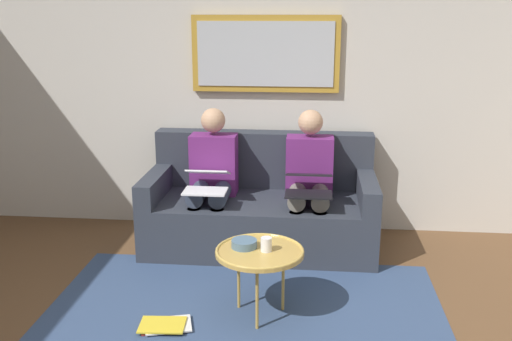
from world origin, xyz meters
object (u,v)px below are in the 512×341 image
magazine_stack (165,325)px  laptop_black (309,183)px  couch (261,208)px  person_right (212,175)px  cup (266,244)px  bowl (245,244)px  person_left (309,177)px  laptop_white (207,180)px  framed_mirror (265,54)px  coffee_table (260,253)px

magazine_stack → laptop_black: bearing=-127.7°
couch → person_right: (0.40, 0.07, 0.30)m
cup → magazine_stack: (0.61, 0.21, -0.48)m
bowl → magazine_stack: size_ratio=0.47×
person_right → magazine_stack: bearing=87.0°
person_left → laptop_white: 0.83m
framed_mirror → person_left: bearing=130.9°
laptop_black → magazine_stack: (0.86, 1.12, -0.61)m
person_left → laptop_black: person_left is taller
laptop_black → laptop_white: (0.79, -0.01, -0.00)m
framed_mirror → laptop_white: framed_mirror is taller
couch → framed_mirror: size_ratio=1.49×
couch → cup: couch is taller
cup → bowl: (0.14, -0.05, -0.02)m
coffee_table → person_right: size_ratio=0.49×
framed_mirror → laptop_black: framed_mirror is taller
framed_mirror → person_right: (0.40, 0.46, -0.94)m
person_right → laptop_white: person_right is taller
bowl → person_right: (0.40, -1.11, 0.13)m
coffee_table → laptop_black: 0.97m
coffee_table → cup: (-0.04, 0.00, 0.06)m
coffee_table → laptop_black: size_ratio=1.57×
person_left → magazine_stack: person_left is taller
cup → laptop_white: 1.07m
framed_mirror → cup: (-0.14, 1.61, -1.05)m
laptop_white → person_right: bearing=-90.0°
person_right → magazine_stack: (0.07, 1.36, -0.59)m
framed_mirror → person_left: framed_mirror is taller
couch → person_right: bearing=9.8°
bowl → laptop_black: (-0.39, -0.86, 0.15)m
person_right → laptop_white: size_ratio=3.08×
framed_mirror → laptop_black: (-0.40, 0.70, -0.92)m
laptop_white → laptop_black: bearing=179.5°
person_left → person_right: 0.79m
framed_mirror → bowl: bearing=90.2°
laptop_white → coffee_table: bearing=118.6°
bowl → cup: bearing=161.7°
bowl → magazine_stack: bowl is taller
coffee_table → cup: 0.07m
bowl → person_left: (-0.39, -1.11, 0.13)m
laptop_black → laptop_white: 0.79m
bowl → person_right: bearing=-70.1°
person_left → magazine_stack: bearing=57.6°
laptop_black → laptop_white: laptop_white is taller
bowl → laptop_black: bearing=-114.3°
person_left → coffee_table: bearing=75.7°
couch → bowl: couch is taller
framed_mirror → cup: size_ratio=13.91×
cup → person_right: size_ratio=0.08×
cup → laptop_black: laptop_black is taller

